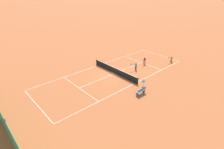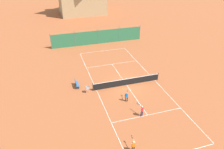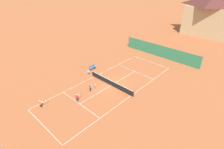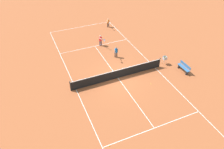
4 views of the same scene
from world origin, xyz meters
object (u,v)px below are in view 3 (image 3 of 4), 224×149
(tennis_ball_by_net_left, at_px, (104,85))
(courtside_bench, at_px, (92,67))
(tennis_net, at_px, (111,83))
(alpine_chalet, at_px, (210,14))
(tennis_ball_service_box, at_px, (144,69))
(tennis_ball_by_net_right, at_px, (152,78))
(player_near_baseline, at_px, (40,103))
(tennis_ball_far_corner, at_px, (124,77))
(tennis_ball_near_corner, at_px, (109,76))
(player_near_service, at_px, (77,97))
(ball_hopper, at_px, (88,72))
(player_far_service, at_px, (90,87))

(tennis_ball_by_net_left, bearing_deg, courtside_bench, 157.57)
(tennis_net, distance_m, alpine_chalet, 40.03)
(tennis_ball_service_box, relative_size, tennis_ball_by_net_right, 1.00)
(player_near_baseline, height_order, tennis_ball_far_corner, player_near_baseline)
(tennis_ball_near_corner, bearing_deg, tennis_net, -40.28)
(player_near_service, xyz_separation_m, tennis_ball_far_corner, (0.60, 9.83, -0.73))
(tennis_ball_service_box, bearing_deg, tennis_ball_by_net_right, -33.17)
(tennis_ball_by_net_right, xyz_separation_m, alpine_chalet, (-2.00, 33.16, 5.79))
(player_near_service, xyz_separation_m, tennis_ball_service_box, (1.61, 14.50, -0.73))
(player_near_service, bearing_deg, ball_hopper, 127.49)
(tennis_ball_by_net_left, bearing_deg, player_near_baseline, -104.75)
(tennis_ball_near_corner, relative_size, tennis_ball_by_net_left, 1.00)
(alpine_chalet, bearing_deg, ball_hopper, -99.87)
(tennis_ball_service_box, distance_m, tennis_ball_by_net_right, 3.22)
(tennis_ball_far_corner, relative_size, courtside_bench, 0.04)
(tennis_ball_by_net_left, distance_m, ball_hopper, 4.58)
(player_far_service, distance_m, tennis_ball_by_net_right, 10.97)
(tennis_ball_far_corner, bearing_deg, tennis_ball_service_box, 77.73)
(ball_hopper, xyz_separation_m, courtside_bench, (-1.04, 1.80, -0.21))
(tennis_ball_near_corner, bearing_deg, courtside_bench, -173.43)
(tennis_ball_far_corner, height_order, alpine_chalet, alpine_chalet)
(tennis_net, bearing_deg, tennis_ball_near_corner, 139.72)
(player_far_service, height_order, tennis_ball_service_box, player_far_service)
(ball_hopper, bearing_deg, player_near_baseline, -79.01)
(player_far_service, relative_size, tennis_ball_near_corner, 18.78)
(tennis_ball_near_corner, distance_m, tennis_ball_by_net_left, 3.18)
(player_near_service, relative_size, tennis_ball_by_net_right, 19.99)
(player_near_service, bearing_deg, tennis_ball_near_corner, 101.63)
(player_far_service, bearing_deg, tennis_ball_far_corner, 80.18)
(player_near_service, height_order, alpine_chalet, alpine_chalet)
(tennis_ball_near_corner, bearing_deg, alpine_chalet, 83.90)
(tennis_ball_service_box, relative_size, alpine_chalet, 0.01)
(tennis_ball_by_net_left, xyz_separation_m, ball_hopper, (-4.51, 0.49, 0.62))
(tennis_net, distance_m, player_far_service, 3.55)
(tennis_net, height_order, alpine_chalet, alpine_chalet)
(tennis_net, distance_m, tennis_ball_service_box, 8.31)
(tennis_ball_by_net_right, relative_size, tennis_ball_near_corner, 1.00)
(player_near_baseline, height_order, alpine_chalet, alpine_chalet)
(player_near_baseline, bearing_deg, tennis_ball_by_net_left, 75.25)
(tennis_ball_service_box, bearing_deg, courtside_bench, -137.44)
(tennis_ball_near_corner, height_order, alpine_chalet, alpine_chalet)
(player_near_service, xyz_separation_m, ball_hopper, (-4.62, 6.03, -0.11))
(player_near_service, distance_m, tennis_ball_far_corner, 9.88)
(tennis_ball_by_net_left, relative_size, alpine_chalet, 0.01)
(tennis_ball_far_corner, height_order, tennis_ball_near_corner, same)
(tennis_ball_near_corner, bearing_deg, tennis_ball_service_box, 61.95)
(player_near_baseline, xyz_separation_m, tennis_ball_by_net_left, (2.54, 9.65, -0.65))
(tennis_ball_by_net_right, height_order, tennis_ball_near_corner, same)
(tennis_net, xyz_separation_m, player_near_service, (-0.68, -6.26, 0.27))
(tennis_ball_near_corner, bearing_deg, player_near_baseline, -94.37)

